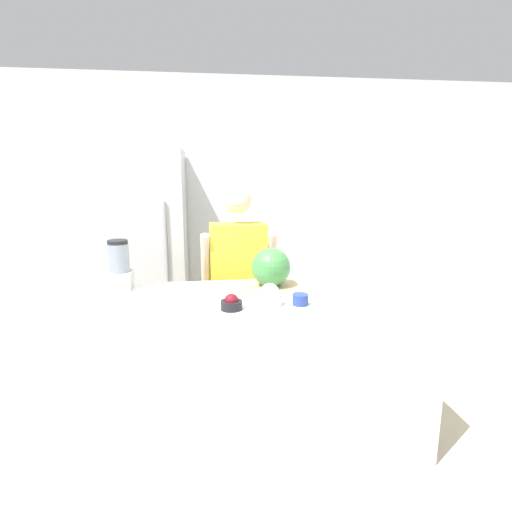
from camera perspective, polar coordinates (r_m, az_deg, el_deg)
ground_plane at (r=2.55m, az=1.51°, el=-29.67°), size 14.00×14.00×0.00m
wall_back at (r=4.09m, az=-3.05°, el=6.35°), size 8.00×0.06×2.60m
counter_island at (r=2.63m, az=0.12°, el=-15.81°), size 2.01×0.84×0.95m
refrigerator at (r=3.76m, az=-15.34°, el=-0.03°), size 0.71×0.75×1.89m
person at (r=3.16m, az=-2.52°, el=-4.36°), size 0.57×0.26×1.59m
cutting_board at (r=2.65m, az=1.62°, el=-4.35°), size 0.43×0.28×0.01m
watermelon at (r=2.60m, az=2.15°, el=-1.63°), size 0.25×0.25×0.25m
bowl_cherries at (r=2.23m, az=-3.53°, el=-6.76°), size 0.12×0.12×0.09m
bowl_cream at (r=2.29m, az=1.96°, el=-5.75°), size 0.14×0.14×0.13m
bowl_small_blue at (r=2.32m, az=6.35°, el=-6.20°), size 0.09×0.09×0.06m
blender at (r=2.71m, az=-18.95°, el=-1.47°), size 0.15×0.15×0.33m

